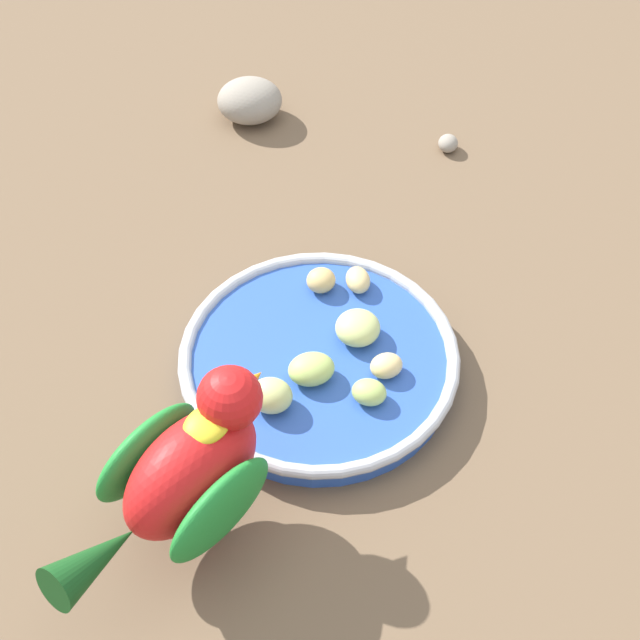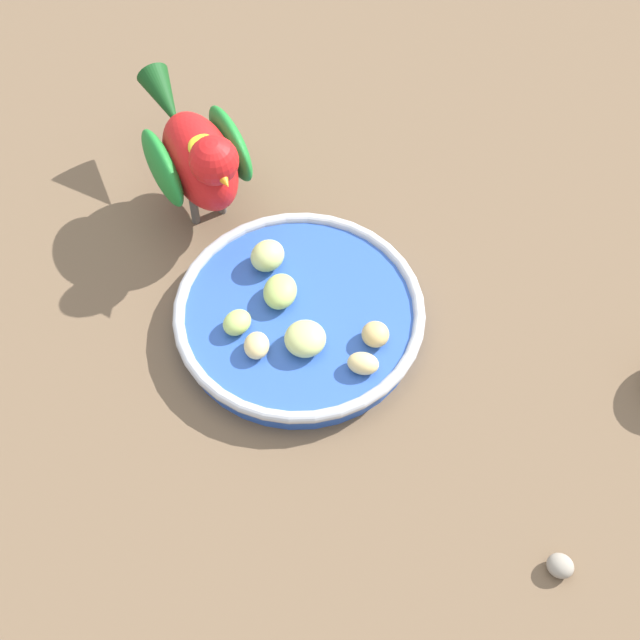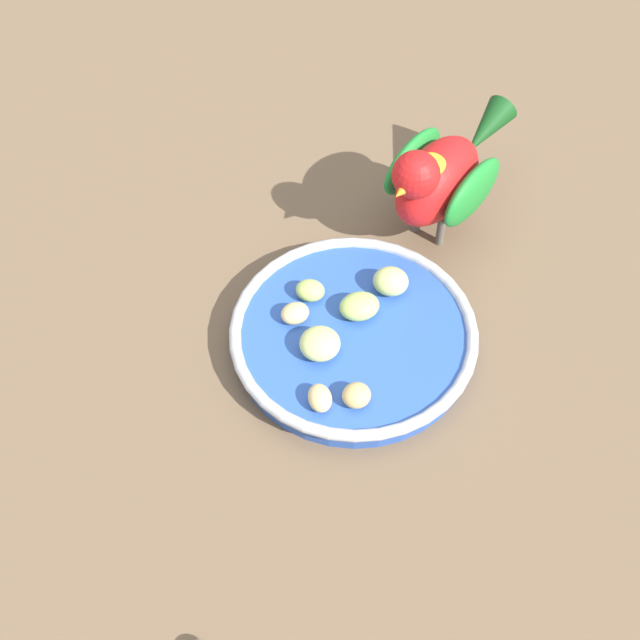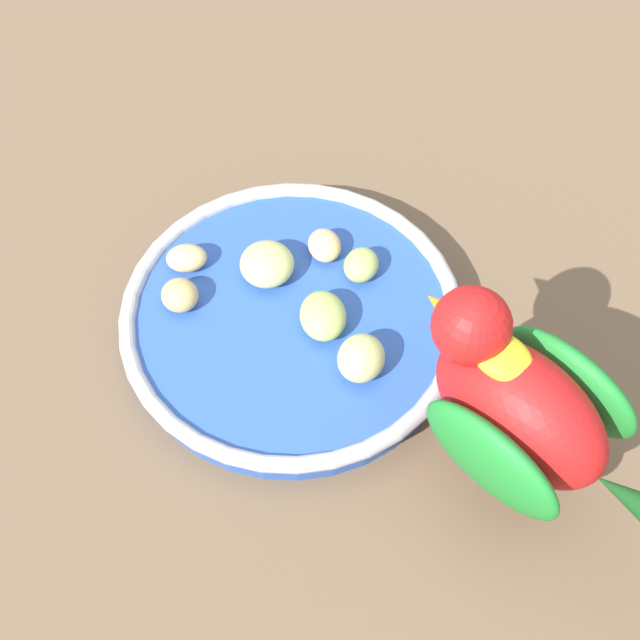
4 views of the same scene
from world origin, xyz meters
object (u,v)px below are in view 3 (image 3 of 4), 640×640
object	(u,v)px
apple_piece_1	(391,281)
parrot	(440,175)
apple_piece_4	(356,395)
apple_piece_5	(295,313)
apple_piece_2	(320,398)
feeding_bowl	(353,337)
apple_piece_0	(359,306)
apple_piece_6	(310,290)
apple_piece_3	(320,344)

from	to	relation	value
apple_piece_1	parrot	distance (m)	0.11
apple_piece_4	apple_piece_5	size ratio (longest dim) A/B	0.95
apple_piece_2	apple_piece_5	distance (m)	0.09
feeding_bowl	apple_piece_0	distance (m)	0.03
apple_piece_5	apple_piece_6	distance (m)	0.03
apple_piece_6	apple_piece_1	bearing A→B (deg)	-150.49
apple_piece_2	apple_piece_4	bearing A→B (deg)	-152.65
apple_piece_1	apple_piece_0	bearing A→B (deg)	66.46
apple_piece_2	apple_piece_3	distance (m)	0.05
apple_piece_6	parrot	bearing A→B (deg)	-116.75
apple_piece_4	parrot	world-z (taller)	parrot
apple_piece_2	parrot	size ratio (longest dim) A/B	0.14
parrot	apple_piece_0	bearing A→B (deg)	5.42
apple_piece_5	parrot	world-z (taller)	parrot
apple_piece_3	apple_piece_6	distance (m)	0.06
apple_piece_3	parrot	bearing A→B (deg)	-101.27
apple_piece_4	parrot	bearing A→B (deg)	-87.43
apple_piece_1	apple_piece_4	xyz separation A→B (m)	(-0.02, 0.12, -0.00)
apple_piece_5	apple_piece_2	bearing A→B (deg)	127.53
apple_piece_3	apple_piece_0	bearing A→B (deg)	-106.95
apple_piece_3	apple_piece_2	bearing A→B (deg)	113.47
apple_piece_3	apple_piece_4	distance (m)	0.06
apple_piece_4	apple_piece_6	distance (m)	0.12
apple_piece_5	apple_piece_6	xyz separation A→B (m)	(-0.00, -0.03, 0.00)
apple_piece_2	parrot	world-z (taller)	parrot
feeding_bowl	apple_piece_1	size ratio (longest dim) A/B	6.82
apple_piece_1	apple_piece_3	world-z (taller)	apple_piece_1
apple_piece_2	apple_piece_6	distance (m)	0.11
feeding_bowl	apple_piece_6	distance (m)	0.06
apple_piece_4	apple_piece_6	size ratio (longest dim) A/B	0.92
feeding_bowl	apple_piece_2	world-z (taller)	apple_piece_2
parrot	apple_piece_4	bearing A→B (deg)	17.09
apple_piece_3	apple_piece_6	size ratio (longest dim) A/B	1.34
apple_piece_2	apple_piece_5	bearing A→B (deg)	-52.47
apple_piece_2	apple_piece_3	size ratio (longest dim) A/B	0.75
apple_piece_0	apple_piece_2	world-z (taller)	apple_piece_0
feeding_bowl	apple_piece_2	bearing A→B (deg)	91.46
apple_piece_2	apple_piece_0	bearing A→B (deg)	-86.89
apple_piece_1	apple_piece_5	size ratio (longest dim) A/B	1.26
apple_piece_3	apple_piece_5	distance (m)	0.04
apple_piece_1	apple_piece_6	xyz separation A→B (m)	(0.06, 0.04, -0.00)
apple_piece_1	apple_piece_3	distance (m)	0.09
apple_piece_2	apple_piece_1	bearing A→B (deg)	-94.31
apple_piece_2	apple_piece_6	world-z (taller)	apple_piece_6
apple_piece_1	apple_piece_2	distance (m)	0.14
apple_piece_0	apple_piece_1	distance (m)	0.04
apple_piece_1	apple_piece_3	bearing A→B (deg)	70.27
apple_piece_1	apple_piece_4	world-z (taller)	apple_piece_1
apple_piece_2	apple_piece_6	xyz separation A→B (m)	(0.05, -0.10, 0.00)
apple_piece_1	apple_piece_6	bearing A→B (deg)	29.51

